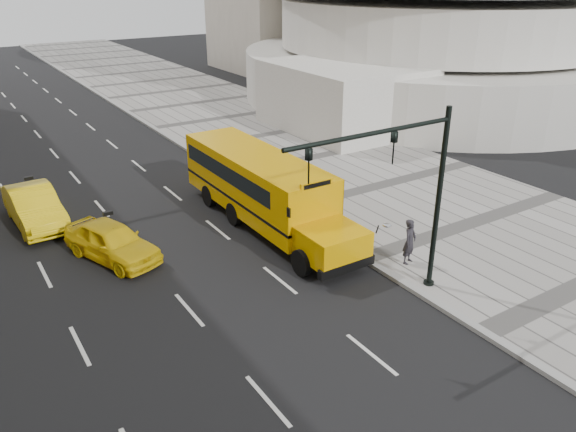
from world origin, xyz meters
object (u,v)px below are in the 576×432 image
school_bus (260,184)px  taxi_far (34,207)px  taxi_near (112,241)px  pedestrian (410,241)px  traffic_signal (409,186)px

school_bus → taxi_far: (-8.33, 4.99, -0.94)m
school_bus → taxi_near: (-6.49, 0.06, -1.03)m
school_bus → taxi_near: size_ratio=2.68×
pedestrian → taxi_near: bearing=124.3°
taxi_near → traffic_signal: (7.18, -8.08, 3.36)m
taxi_near → traffic_signal: traffic_signal is taller
taxi_near → pedestrian: size_ratio=2.49×
taxi_near → pedestrian: bearing=-55.8°
taxi_far → pedestrian: (10.92, -11.48, 0.19)m
traffic_signal → taxi_far: bearing=124.7°
school_bus → traffic_signal: (0.69, -8.03, 2.33)m
school_bus → taxi_near: school_bus is taller
pedestrian → traffic_signal: bearing=-160.8°
pedestrian → traffic_signal: traffic_signal is taller
school_bus → pedestrian: bearing=-68.2°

